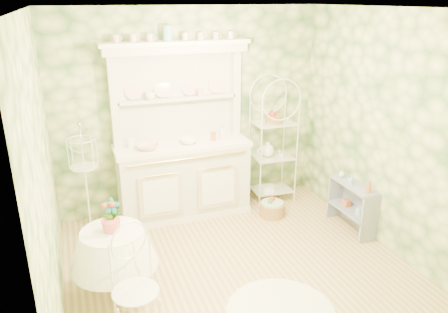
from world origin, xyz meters
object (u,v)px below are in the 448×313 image
object	(u,v)px
round_table	(115,264)
cafe_chair	(136,296)
floor_basket	(272,209)
kitchen_dresser	(182,133)
bakers_rack	(273,136)
side_shelf	(352,209)
birdcage_stand	(86,180)

from	to	relation	value
round_table	cafe_chair	bearing A→B (deg)	-80.81
floor_basket	round_table	bearing A→B (deg)	-155.97
kitchen_dresser	bakers_rack	distance (m)	1.33
bakers_rack	side_shelf	xyz separation A→B (m)	(0.57, -1.15, -0.69)
kitchen_dresser	round_table	size ratio (longest dim) A/B	3.25
bakers_rack	side_shelf	bearing A→B (deg)	-61.08
side_shelf	round_table	world-z (taller)	round_table
side_shelf	round_table	xyz separation A→B (m)	(-2.97, -0.32, 0.08)
kitchen_dresser	cafe_chair	size ratio (longest dim) A/B	2.83
cafe_chair	birdcage_stand	size ratio (longest dim) A/B	0.54
bakers_rack	kitchen_dresser	bearing A→B (deg)	-177.10
side_shelf	cafe_chair	size ratio (longest dim) A/B	0.80
round_table	floor_basket	distance (m)	2.41
bakers_rack	birdcage_stand	xyz separation A→B (m)	(-2.56, -0.17, -0.22)
side_shelf	floor_basket	size ratio (longest dim) A/B	2.11
side_shelf	cafe_chair	distance (m)	3.03
cafe_chair	floor_basket	size ratio (longest dim) A/B	2.65
bakers_rack	round_table	size ratio (longest dim) A/B	2.74
kitchen_dresser	bakers_rack	xyz separation A→B (m)	(1.31, 0.01, -0.18)
round_table	side_shelf	bearing A→B (deg)	6.11
bakers_rack	floor_basket	world-z (taller)	bakers_rack
cafe_chair	birdcage_stand	distance (m)	1.97
birdcage_stand	floor_basket	xyz separation A→B (m)	(2.34, -0.32, -0.65)
round_table	cafe_chair	distance (m)	0.64
bakers_rack	side_shelf	world-z (taller)	bakers_rack
kitchen_dresser	side_shelf	world-z (taller)	kitchen_dresser
kitchen_dresser	side_shelf	size ratio (longest dim) A/B	3.55
bakers_rack	side_shelf	distance (m)	1.45
bakers_rack	cafe_chair	xyz separation A→B (m)	(-2.31, -2.10, -0.56)
round_table	birdcage_stand	bearing A→B (deg)	96.67
side_shelf	birdcage_stand	bearing A→B (deg)	162.27
cafe_chair	birdcage_stand	xyz separation A→B (m)	(-0.25, 1.93, 0.34)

